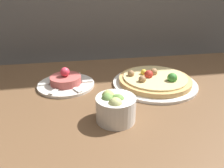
{
  "coord_description": "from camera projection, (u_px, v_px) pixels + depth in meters",
  "views": [
    {
      "loc": [
        -0.19,
        -0.27,
        1.1
      ],
      "look_at": [
        -0.07,
        0.39,
        0.79
      ],
      "focal_mm": 35.0,
      "sensor_mm": 36.0,
      "label": 1
    }
  ],
  "objects": [
    {
      "name": "dining_table",
      "position": [
        132.0,
        118.0,
        0.81
      ],
      "size": [
        1.24,
        0.77,
        0.75
      ],
      "color": "brown",
      "rests_on": "ground_plane"
    },
    {
      "name": "pizza_plate",
      "position": [
        155.0,
        81.0,
        0.82
      ],
      "size": [
        0.31,
        0.31,
        0.06
      ],
      "color": "silver",
      "rests_on": "dining_table"
    },
    {
      "name": "tartare_plate",
      "position": [
        66.0,
        82.0,
        0.81
      ],
      "size": [
        0.21,
        0.21,
        0.07
      ],
      "color": "silver",
      "rests_on": "dining_table"
    },
    {
      "name": "small_bowl",
      "position": [
        115.0,
        107.0,
        0.6
      ],
      "size": [
        0.11,
        0.11,
        0.08
      ],
      "color": "silver",
      "rests_on": "dining_table"
    }
  ]
}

